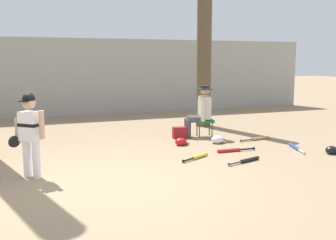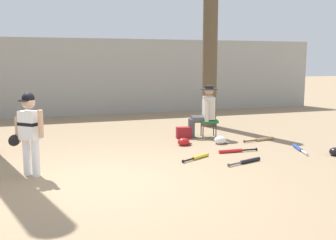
# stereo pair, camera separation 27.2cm
# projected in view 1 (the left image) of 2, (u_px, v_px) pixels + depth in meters

# --- Properties ---
(ground_plane) EXTENTS (60.00, 60.00, 0.00)m
(ground_plane) POSITION_uv_depth(u_px,v_px,m) (104.00, 184.00, 5.76)
(ground_plane) COLOR #937A5B
(concrete_back_wall) EXTENTS (18.00, 0.36, 2.46)m
(concrete_back_wall) POSITION_uv_depth(u_px,v_px,m) (56.00, 78.00, 12.41)
(concrete_back_wall) COLOR #9E9E99
(concrete_back_wall) RESTS_ON ground
(tree_behind_spectator) EXTENTS (0.66, 0.66, 4.65)m
(tree_behind_spectator) POSITION_uv_depth(u_px,v_px,m) (204.00, 53.00, 10.50)
(tree_behind_spectator) COLOR brown
(tree_behind_spectator) RESTS_ON ground
(young_ballplayer) EXTENTS (0.57, 0.44, 1.31)m
(young_ballplayer) POSITION_uv_depth(u_px,v_px,m) (29.00, 130.00, 5.97)
(young_ballplayer) COLOR white
(young_ballplayer) RESTS_ON ground
(folding_stool) EXTENTS (0.49, 0.49, 0.41)m
(folding_stool) POSITION_uv_depth(u_px,v_px,m) (205.00, 121.00, 9.21)
(folding_stool) COLOR #196B2D
(folding_stool) RESTS_ON ground
(seated_spectator) EXTENTS (0.68, 0.54, 1.20)m
(seated_spectator) POSITION_uv_depth(u_px,v_px,m) (201.00, 110.00, 9.15)
(seated_spectator) COLOR #47474C
(seated_spectator) RESTS_ON ground
(handbag_beside_stool) EXTENTS (0.36, 0.23, 0.26)m
(handbag_beside_stool) POSITION_uv_depth(u_px,v_px,m) (180.00, 133.00, 9.07)
(handbag_beside_stool) COLOR maroon
(handbag_beside_stool) RESTS_ON ground
(bat_wood_tan) EXTENTS (0.81, 0.19, 0.07)m
(bat_wood_tan) POSITION_uv_depth(u_px,v_px,m) (258.00, 139.00, 8.87)
(bat_wood_tan) COLOR tan
(bat_wood_tan) RESTS_ON ground
(bat_yellow_trainer) EXTENTS (0.66, 0.40, 0.07)m
(bat_yellow_trainer) POSITION_uv_depth(u_px,v_px,m) (198.00, 157.00, 7.23)
(bat_yellow_trainer) COLOR yellow
(bat_yellow_trainer) RESTS_ON ground
(bat_red_barrel) EXTENTS (0.82, 0.08, 0.07)m
(bat_red_barrel) POSITION_uv_depth(u_px,v_px,m) (232.00, 150.00, 7.73)
(bat_red_barrel) COLOR red
(bat_red_barrel) RESTS_ON ground
(bat_blue_youth) EXTENTS (0.32, 0.78, 0.07)m
(bat_blue_youth) POSITION_uv_depth(u_px,v_px,m) (295.00, 147.00, 8.00)
(bat_blue_youth) COLOR #2347AD
(bat_blue_youth) RESTS_ON ground
(bat_black_composite) EXTENTS (0.75, 0.29, 0.07)m
(bat_black_composite) POSITION_uv_depth(u_px,v_px,m) (247.00, 160.00, 6.97)
(bat_black_composite) COLOR black
(bat_black_composite) RESTS_ON ground
(batting_helmet_black) EXTENTS (0.29, 0.22, 0.17)m
(batting_helmet_black) POSITION_uv_depth(u_px,v_px,m) (332.00, 150.00, 7.57)
(batting_helmet_black) COLOR black
(batting_helmet_black) RESTS_ON ground
(batting_helmet_white) EXTENTS (0.32, 0.24, 0.18)m
(batting_helmet_white) POSITION_uv_depth(u_px,v_px,m) (217.00, 140.00, 8.53)
(batting_helmet_white) COLOR silver
(batting_helmet_white) RESTS_ON ground
(batting_helmet_red) EXTENTS (0.30, 0.23, 0.17)m
(batting_helmet_red) POSITION_uv_depth(u_px,v_px,m) (181.00, 142.00, 8.33)
(batting_helmet_red) COLOR #A81919
(batting_helmet_red) RESTS_ON ground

